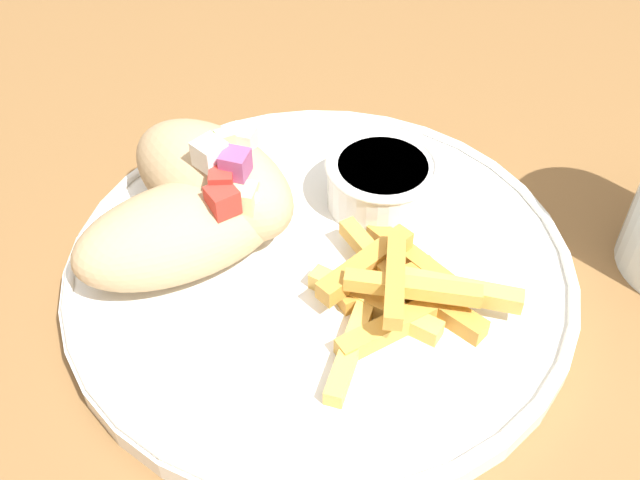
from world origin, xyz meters
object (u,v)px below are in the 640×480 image
fries_pile (397,292)px  sauce_ramekin (382,180)px  pita_sandwich_far (213,179)px  plate (320,267)px  pita_sandwich_near (183,230)px

fries_pile → sauce_ramekin: 0.09m
pita_sandwich_far → fries_pile: (0.13, -0.04, -0.02)m
pita_sandwich_far → fries_pile: bearing=6.8°
plate → pita_sandwich_far: pita_sandwich_far is taller
fries_pile → pita_sandwich_far: bearing=165.0°
pita_sandwich_near → pita_sandwich_far: bearing=42.5°
pita_sandwich_far → plate: bearing=8.5°
pita_sandwich_near → sauce_ramekin: (0.10, 0.09, -0.01)m
pita_sandwich_near → fries_pile: pita_sandwich_near is taller
plate → pita_sandwich_near: bearing=-162.6°
plate → sauce_ramekin: bearing=73.4°
pita_sandwich_near → sauce_ramekin: size_ratio=1.92×
plate → pita_sandwich_far: 0.09m
fries_pile → plate: bearing=162.4°
fries_pile → sauce_ramekin: sauce_ramekin is taller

